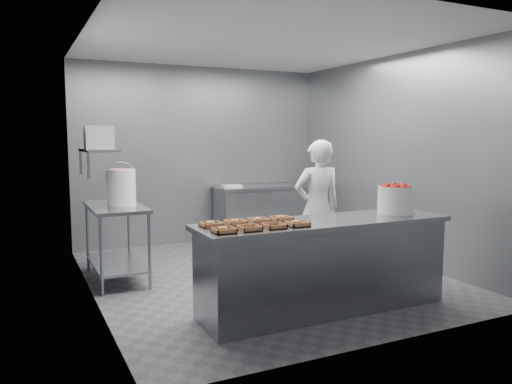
# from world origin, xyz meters

# --- Properties ---
(floor) EXTENTS (4.50, 4.50, 0.00)m
(floor) POSITION_xyz_m (0.00, 0.00, 0.00)
(floor) COLOR #4C4C51
(floor) RESTS_ON ground
(ceiling) EXTENTS (4.50, 4.50, 0.00)m
(ceiling) POSITION_xyz_m (0.00, 0.00, 2.80)
(ceiling) COLOR white
(ceiling) RESTS_ON wall_back
(wall_back) EXTENTS (4.00, 0.04, 2.80)m
(wall_back) POSITION_xyz_m (0.00, 2.25, 1.40)
(wall_back) COLOR slate
(wall_back) RESTS_ON ground
(wall_left) EXTENTS (0.04, 4.50, 2.80)m
(wall_left) POSITION_xyz_m (-2.00, 0.00, 1.40)
(wall_left) COLOR slate
(wall_left) RESTS_ON ground
(wall_right) EXTENTS (0.04, 4.50, 2.80)m
(wall_right) POSITION_xyz_m (2.00, 0.00, 1.40)
(wall_right) COLOR slate
(wall_right) RESTS_ON ground
(service_counter) EXTENTS (2.60, 0.70, 0.90)m
(service_counter) POSITION_xyz_m (0.00, -1.35, 0.45)
(service_counter) COLOR slate
(service_counter) RESTS_ON ground
(prep_table) EXTENTS (0.60, 1.20, 0.90)m
(prep_table) POSITION_xyz_m (-1.65, 0.60, 0.59)
(prep_table) COLOR slate
(prep_table) RESTS_ON ground
(back_counter) EXTENTS (1.50, 0.60, 0.90)m
(back_counter) POSITION_xyz_m (0.90, 1.90, 0.45)
(back_counter) COLOR slate
(back_counter) RESTS_ON ground
(wall_shelf) EXTENTS (0.35, 0.90, 0.03)m
(wall_shelf) POSITION_xyz_m (-1.82, 0.60, 1.55)
(wall_shelf) COLOR slate
(wall_shelf) RESTS_ON wall_left
(tray_0) EXTENTS (0.19, 0.18, 0.06)m
(tray_0) POSITION_xyz_m (-1.13, -1.50, 0.92)
(tray_0) COLOR tan
(tray_0) RESTS_ON service_counter
(tray_1) EXTENTS (0.19, 0.18, 0.04)m
(tray_1) POSITION_xyz_m (-0.88, -1.50, 0.92)
(tray_1) COLOR tan
(tray_1) RESTS_ON service_counter
(tray_2) EXTENTS (0.19, 0.18, 0.04)m
(tray_2) POSITION_xyz_m (-0.64, -1.50, 0.92)
(tray_2) COLOR tan
(tray_2) RESTS_ON service_counter
(tray_3) EXTENTS (0.19, 0.18, 0.06)m
(tray_3) POSITION_xyz_m (-0.41, -1.50, 0.92)
(tray_3) COLOR tan
(tray_3) RESTS_ON service_counter
(tray_4) EXTENTS (0.19, 0.18, 0.06)m
(tray_4) POSITION_xyz_m (-1.13, -1.20, 0.92)
(tray_4) COLOR tan
(tray_4) RESTS_ON service_counter
(tray_5) EXTENTS (0.19, 0.18, 0.06)m
(tray_5) POSITION_xyz_m (-0.89, -1.20, 0.92)
(tray_5) COLOR tan
(tray_5) RESTS_ON service_counter
(tray_6) EXTENTS (0.19, 0.18, 0.06)m
(tray_6) POSITION_xyz_m (-0.65, -1.20, 0.92)
(tray_6) COLOR tan
(tray_6) RESTS_ON service_counter
(tray_7) EXTENTS (0.19, 0.18, 0.06)m
(tray_7) POSITION_xyz_m (-0.41, -1.20, 0.92)
(tray_7) COLOR tan
(tray_7) RESTS_ON service_counter
(worker) EXTENTS (0.65, 0.47, 1.66)m
(worker) POSITION_xyz_m (0.65, -0.20, 0.83)
(worker) COLOR white
(worker) RESTS_ON ground
(strawberry_tub) EXTENTS (0.36, 0.36, 0.30)m
(strawberry_tub) POSITION_xyz_m (0.89, -1.33, 1.06)
(strawberry_tub) COLOR white
(strawberry_tub) RESTS_ON service_counter
(glaze_bucket) EXTENTS (0.35, 0.33, 0.51)m
(glaze_bucket) POSITION_xyz_m (-1.58, 0.57, 1.12)
(glaze_bucket) COLOR white
(glaze_bucket) RESTS_ON prep_table
(bucket_lid) EXTENTS (0.37, 0.37, 0.02)m
(bucket_lid) POSITION_xyz_m (-1.52, 0.84, 0.91)
(bucket_lid) COLOR white
(bucket_lid) RESTS_ON prep_table
(rag) EXTENTS (0.15, 0.13, 0.02)m
(rag) POSITION_xyz_m (-1.51, 1.04, 0.91)
(rag) COLOR #CCB28C
(rag) RESTS_ON prep_table
(appliance) EXTENTS (0.32, 0.36, 0.26)m
(appliance) POSITION_xyz_m (-1.82, 0.54, 1.70)
(appliance) COLOR gray
(appliance) RESTS_ON wall_shelf
(paper_stack) EXTENTS (0.32, 0.25, 0.04)m
(paper_stack) POSITION_xyz_m (0.39, 1.90, 0.92)
(paper_stack) COLOR silver
(paper_stack) RESTS_ON back_counter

